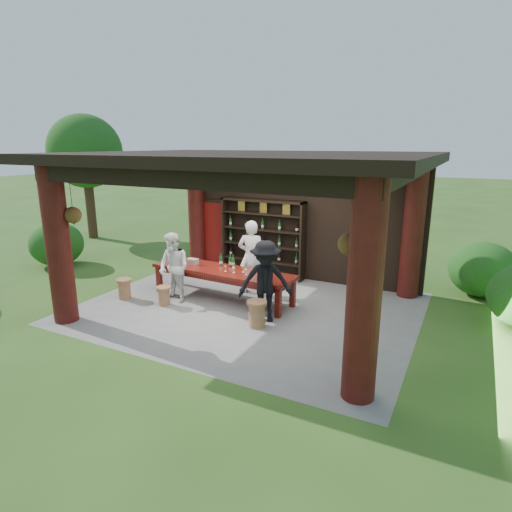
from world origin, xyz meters
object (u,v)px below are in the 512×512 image
at_px(tasting_table, 222,274).
at_px(host, 251,257).
at_px(stool_near_left, 164,295).
at_px(guest_woman, 174,268).
at_px(stool_near_right, 257,313).
at_px(stool_far_left, 124,288).
at_px(guest_man, 265,282).
at_px(napkin_basket, 193,261).
at_px(wine_shelf, 262,238).

height_order(tasting_table, host, host).
bearing_deg(stool_near_left, guest_woman, 79.55).
distance_m(host, guest_woman, 1.94).
height_order(stool_near_right, stool_far_left, stool_near_right).
height_order(stool_near_left, guest_woman, guest_woman).
xyz_separation_m(stool_near_left, guest_man, (2.52, 0.25, 0.64)).
bearing_deg(guest_man, tasting_table, 122.79).
xyz_separation_m(host, napkin_basket, (-1.30, -0.70, -0.11)).
bearing_deg(stool_near_right, tasting_table, 143.84).
xyz_separation_m(stool_near_left, stool_far_left, (-1.14, -0.09, 0.02)).
bearing_deg(tasting_table, guest_woman, -145.95).
bearing_deg(wine_shelf, stool_near_left, -107.64).
height_order(stool_near_left, host, host).
xyz_separation_m(host, guest_man, (1.11, -1.49, -0.05)).
bearing_deg(host, wine_shelf, -90.30).
relative_size(stool_near_left, napkin_basket, 1.73).
bearing_deg(guest_woman, stool_far_left, -148.66).
distance_m(guest_woman, napkin_basket, 0.70).
bearing_deg(stool_far_left, host, 35.57).
bearing_deg(tasting_table, host, 62.13).
height_order(stool_far_left, napkin_basket, napkin_basket).
distance_m(stool_far_left, host, 3.21).
bearing_deg(stool_near_right, napkin_basket, 154.50).
height_order(tasting_table, napkin_basket, napkin_basket).
xyz_separation_m(tasting_table, guest_man, (1.51, -0.74, 0.24)).
relative_size(wine_shelf, guest_man, 1.41).
distance_m(host, napkin_basket, 1.48).
height_order(wine_shelf, napkin_basket, wine_shelf).
bearing_deg(stool_near_left, guest_man, 5.67).
height_order(stool_near_right, napkin_basket, napkin_basket).
bearing_deg(tasting_table, guest_man, -26.03).
xyz_separation_m(host, guest_woman, (-1.35, -1.39, -0.10)).
height_order(stool_near_right, guest_man, guest_man).
distance_m(tasting_table, napkin_basket, 0.92).
xyz_separation_m(guest_woman, guest_man, (2.46, -0.09, 0.04)).
distance_m(tasting_table, stool_near_right, 1.87).
distance_m(stool_near_right, guest_woman, 2.54).
xyz_separation_m(tasting_table, stool_near_right, (1.49, -1.09, -0.34)).
height_order(guest_man, napkin_basket, guest_man).
bearing_deg(stool_near_right, guest_man, 86.29).
height_order(wine_shelf, stool_near_right, wine_shelf).
height_order(stool_near_left, guest_man, guest_man).
bearing_deg(wine_shelf, stool_near_right, -65.55).
distance_m(stool_far_left, napkin_basket, 1.78).
distance_m(wine_shelf, tasting_table, 2.24).
height_order(guest_woman, guest_man, guest_man).
xyz_separation_m(stool_far_left, guest_man, (3.67, 0.34, 0.62)).
xyz_separation_m(wine_shelf, stool_far_left, (-2.16, -3.27, -0.84)).
bearing_deg(napkin_basket, tasting_table, -3.35).
xyz_separation_m(stool_near_left, guest_woman, (0.06, 0.34, 0.60)).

